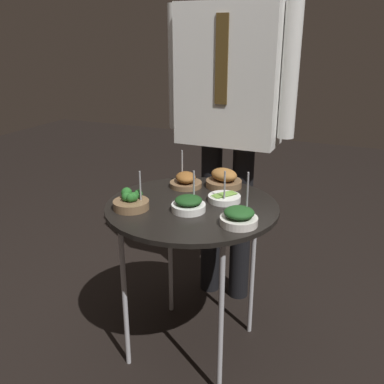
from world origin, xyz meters
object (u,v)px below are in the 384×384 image
bowl_broccoli_front_center (131,202)px  bowl_roast_center (224,179)px  bowl_spinach_near_rim (189,204)px  bowl_asparagus_front_right (224,198)px  bowl_spinach_front_left (239,217)px  bowl_roast_far_rim (186,181)px  serving_cart (192,216)px  waiter_figure (230,93)px

bowl_broccoli_front_center → bowl_roast_center: 0.44m
bowl_spinach_near_rim → bowl_broccoli_front_center: bearing=-162.7°
bowl_asparagus_front_right → bowl_spinach_front_left: bowl_spinach_front_left is taller
bowl_spinach_near_rim → bowl_roast_far_rim: bowl_roast_far_rim is taller
bowl_spinach_near_rim → bowl_roast_far_rim: size_ratio=0.96×
serving_cart → waiter_figure: waiter_figure is taller
bowl_roast_far_rim → bowl_spinach_front_left: bearing=-40.5°
serving_cart → bowl_spinach_near_rim: bearing=-77.1°
serving_cart → bowl_spinach_near_rim: bowl_spinach_near_rim is taller
bowl_spinach_front_left → bowl_broccoli_front_center: (-0.41, -0.02, -0.00)m
bowl_spinach_near_rim → bowl_asparagus_front_right: size_ratio=1.09×
bowl_asparagus_front_right → bowl_broccoli_front_center: bowl_broccoli_front_center is taller
bowl_broccoli_front_center → bowl_roast_center: size_ratio=0.92×
bowl_asparagus_front_right → serving_cart: bearing=-142.0°
bowl_broccoli_front_center → waiter_figure: size_ratio=0.09×
bowl_roast_far_rim → waiter_figure: bearing=73.2°
bowl_broccoli_front_center → bowl_spinach_near_rim: bearing=17.3°
bowl_roast_center → waiter_figure: bearing=105.7°
serving_cart → bowl_asparagus_front_right: 0.14m
bowl_asparagus_front_right → waiter_figure: (-0.12, 0.38, 0.35)m
bowl_spinach_front_left → waiter_figure: bearing=113.0°
serving_cart → waiter_figure: bearing=92.3°
bowl_spinach_near_rim → bowl_spinach_front_left: 0.21m
serving_cart → bowl_broccoli_front_center: size_ratio=4.66×
bowl_spinach_near_rim → bowl_broccoli_front_center: size_ratio=1.02×
serving_cart → bowl_roast_far_rim: size_ratio=4.41×
bowl_spinach_front_left → bowl_broccoli_front_center: bowl_spinach_front_left is taller
bowl_spinach_front_left → bowl_roast_center: (-0.18, 0.34, 0.00)m
bowl_spinach_near_rim → bowl_broccoli_front_center: 0.22m
bowl_asparagus_front_right → bowl_roast_far_rim: size_ratio=0.89×
bowl_spinach_near_rim → bowl_asparagus_front_right: 0.17m
bowl_roast_center → waiter_figure: 0.40m
waiter_figure → bowl_spinach_front_left: bearing=-67.0°
bowl_spinach_front_left → bowl_roast_center: 0.39m
serving_cart → bowl_spinach_front_left: 0.26m
bowl_spinach_near_rim → bowl_roast_center: bearing=84.7°
bowl_spinach_front_left → bowl_roast_far_rim: (-0.33, 0.28, -0.00)m
serving_cart → bowl_roast_center: 0.26m
bowl_roast_center → bowl_asparagus_front_right: bearing=-69.5°
bowl_asparagus_front_right → bowl_roast_center: bowl_asparagus_front_right is taller
bowl_spinach_near_rim → waiter_figure: (-0.03, 0.52, 0.34)m
bowl_broccoli_front_center → bowl_roast_center: bowl_broccoli_front_center is taller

